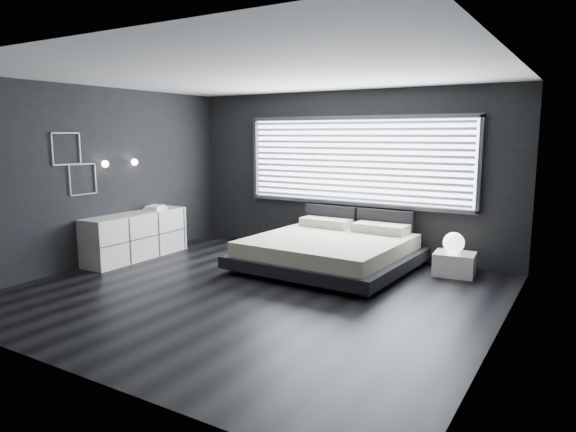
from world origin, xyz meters
The scene contains 12 objects.
room centered at (0.00, 0.00, 1.40)m, with size 6.04×6.00×2.80m.
window centered at (0.20, 2.70, 1.61)m, with size 4.14×0.09×1.52m.
headboard centered at (0.30, 2.64, 0.57)m, with size 1.96×0.16×0.52m.
sconce_near centered at (-2.88, 0.05, 1.60)m, with size 0.18×0.11×0.11m.
sconce_far centered at (-2.88, 0.65, 1.60)m, with size 0.18×0.11×0.11m.
wall_art_upper centered at (-2.98, -0.55, 1.85)m, with size 0.01×0.48×0.48m.
wall_art_lower centered at (-2.98, -0.30, 1.38)m, with size 0.01×0.48×0.48m.
bed centered at (0.30, 1.60, 0.29)m, with size 2.53×2.42×0.63m.
nightstand centered at (2.06, 2.20, 0.17)m, with size 0.58×0.48×0.34m, color white.
orb_lamp centered at (2.03, 2.19, 0.49)m, with size 0.31×0.31×0.31m, color white.
dresser centered at (-2.78, 0.51, 0.38)m, with size 0.59×1.93×0.77m.
book_stack centered at (-2.78, 0.97, 0.80)m, with size 0.35×0.41×0.07m.
Camera 1 is at (3.77, -5.36, 2.06)m, focal length 32.00 mm.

